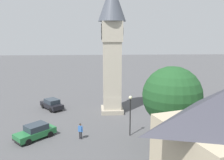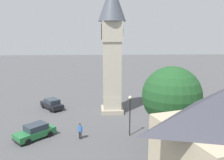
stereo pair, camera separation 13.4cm
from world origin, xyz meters
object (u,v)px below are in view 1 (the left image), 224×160
at_px(car_red_corner, 156,96).
at_px(tree, 172,96).
at_px(pedestrian, 80,130).
at_px(clock_tower, 112,38).
at_px(car_silver_kerb, 35,132).
at_px(lamp_post, 130,109).
at_px(car_blue_kerb, 52,104).

xyz_separation_m(car_red_corner, tree, (-15.94, 2.81, 4.25)).
xyz_separation_m(car_red_corner, pedestrian, (-13.84, 11.54, 0.25)).
xyz_separation_m(clock_tower, car_red_corner, (5.40, -7.71, -9.51)).
xyz_separation_m(car_silver_kerb, car_red_corner, (13.44, -16.21, 0.00)).
xyz_separation_m(clock_tower, tree, (-10.54, -4.91, -5.26)).
relative_size(car_silver_kerb, pedestrian, 2.44).
relative_size(car_silver_kerb, car_red_corner, 0.95).
bearing_deg(car_silver_kerb, car_red_corner, -50.33).
bearing_deg(tree, clock_tower, 24.96).
relative_size(car_silver_kerb, lamp_post, 0.94).
height_order(clock_tower, car_silver_kerb, clock_tower).
relative_size(car_blue_kerb, tree, 0.55).
relative_size(car_blue_kerb, pedestrian, 2.53).
xyz_separation_m(pedestrian, lamp_post, (0.49, -5.22, 1.99)).
relative_size(pedestrian, lamp_post, 0.38).
bearing_deg(car_silver_kerb, pedestrian, -94.92).
relative_size(clock_tower, car_red_corner, 4.04).
distance_m(car_blue_kerb, lamp_post, 14.22).
bearing_deg(car_blue_kerb, lamp_post, -134.24).
bearing_deg(car_blue_kerb, tree, -132.36).
bearing_deg(car_red_corner, car_silver_kerb, 129.67).
bearing_deg(pedestrian, car_red_corner, -39.83).
height_order(clock_tower, lamp_post, clock_tower).
bearing_deg(clock_tower, pedestrian, 155.60).
bearing_deg(car_red_corner, tree, 170.02).
bearing_deg(lamp_post, car_blue_kerb, 45.76).
height_order(clock_tower, car_blue_kerb, clock_tower).
xyz_separation_m(car_blue_kerb, lamp_post, (-9.80, -10.06, 2.23)).
bearing_deg(lamp_post, tree, -126.31).
height_order(clock_tower, tree, clock_tower).
relative_size(car_blue_kerb, car_red_corner, 0.98).
bearing_deg(tree, car_silver_kerb, 79.44).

